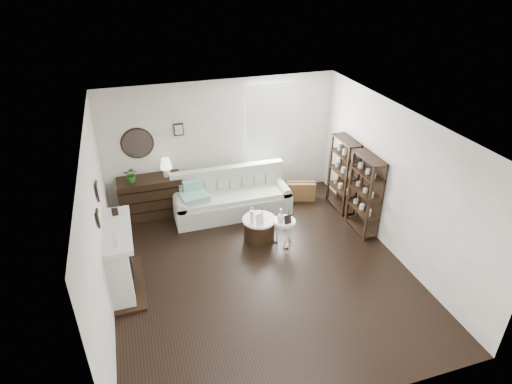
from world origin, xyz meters
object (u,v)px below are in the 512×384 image
object	(u,v)px
sofa	(231,199)
drum_table	(259,229)
pedestal_table	(284,222)
dresser	(151,197)

from	to	relation	value
sofa	drum_table	size ratio (longest dim) A/B	3.77
sofa	drum_table	xyz separation A→B (m)	(0.26, -1.13, -0.09)
pedestal_table	sofa	bearing A→B (deg)	115.28
drum_table	pedestal_table	bearing A→B (deg)	-35.34
sofa	dresser	distance (m)	1.68
drum_table	pedestal_table	size ratio (longest dim) A/B	1.26
sofa	dresser	bearing A→B (deg)	166.41
dresser	drum_table	xyz separation A→B (m)	(1.90, -1.53, -0.20)
dresser	drum_table	distance (m)	2.44
drum_table	dresser	bearing A→B (deg)	141.14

